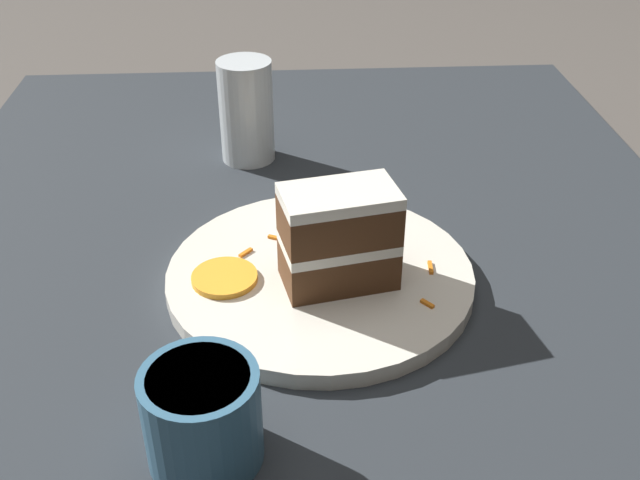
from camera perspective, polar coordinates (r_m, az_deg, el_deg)
ground_plane at (r=0.79m, az=-0.71°, el=-3.99°), size 6.00×6.00×0.00m
dining_table at (r=0.78m, az=-0.72°, el=-2.97°), size 1.15×0.89×0.03m
plate at (r=0.74m, az=0.00°, el=-2.78°), size 0.30×0.30×0.02m
cake_slice at (r=0.70m, az=1.45°, el=0.22°), size 0.08×0.12×0.10m
cream_dollop at (r=0.81m, az=0.79°, el=2.86°), size 0.06×0.05×0.04m
orange_garnish at (r=0.73m, az=-7.29°, el=-2.86°), size 0.06×0.06×0.01m
carrot_shreds_scatter at (r=0.75m, az=0.79°, el=-1.38°), size 0.13×0.19×0.00m
drinking_glass at (r=0.97m, az=-5.61°, el=9.25°), size 0.07×0.07×0.13m
coffee_mug at (r=0.56m, az=-8.97°, el=-12.94°), size 0.09×0.09×0.08m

